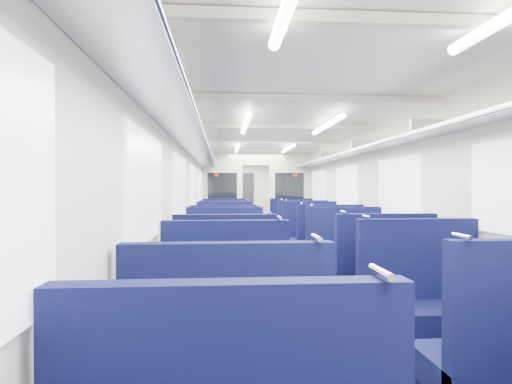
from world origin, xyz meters
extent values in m
cube|color=black|center=(0.00, 0.00, 0.00)|extent=(2.80, 18.00, 0.01)
cube|color=white|center=(0.00, 0.00, 2.35)|extent=(2.80, 18.00, 0.01)
cube|color=beige|center=(-1.40, 0.00, 1.18)|extent=(0.02, 18.00, 2.35)
cube|color=#0F1233|center=(-1.39, 0.00, 0.35)|extent=(0.03, 17.90, 0.70)
cube|color=beige|center=(1.40, 0.00, 1.18)|extent=(0.02, 18.00, 2.35)
cube|color=#0F1233|center=(1.39, 0.00, 0.35)|extent=(0.03, 17.90, 0.70)
cube|color=beige|center=(0.00, 9.00, 1.18)|extent=(2.80, 0.02, 2.35)
cube|color=#B2B5BA|center=(-1.22, 0.00, 1.97)|extent=(0.34, 17.40, 0.04)
cylinder|color=silver|center=(-1.04, 0.00, 1.95)|extent=(0.02, 17.40, 0.02)
cube|color=#B2B5BA|center=(-1.22, -6.00, 2.05)|extent=(0.34, 0.03, 0.14)
cube|color=#B2B5BA|center=(-1.22, -4.00, 2.05)|extent=(0.34, 0.03, 0.14)
cube|color=#B2B5BA|center=(-1.22, -2.00, 2.05)|extent=(0.34, 0.03, 0.14)
cube|color=#B2B5BA|center=(-1.22, 0.00, 2.05)|extent=(0.34, 0.03, 0.14)
cube|color=#B2B5BA|center=(-1.22, 2.00, 2.05)|extent=(0.34, 0.03, 0.14)
cube|color=#B2B5BA|center=(-1.22, 4.00, 2.05)|extent=(0.34, 0.03, 0.14)
cube|color=#B2B5BA|center=(-1.22, 6.00, 2.05)|extent=(0.34, 0.03, 0.14)
cube|color=#B2B5BA|center=(-1.22, 8.00, 2.05)|extent=(0.34, 0.03, 0.14)
cube|color=#B2B5BA|center=(1.22, 0.00, 1.97)|extent=(0.34, 17.40, 0.04)
cylinder|color=silver|center=(1.04, 0.00, 1.95)|extent=(0.02, 17.40, 0.02)
cube|color=#B2B5BA|center=(1.22, -4.00, 2.05)|extent=(0.34, 0.03, 0.14)
cube|color=#B2B5BA|center=(1.22, -2.00, 2.05)|extent=(0.34, 0.03, 0.14)
cube|color=#B2B5BA|center=(1.22, 0.00, 2.05)|extent=(0.34, 0.03, 0.14)
cube|color=#B2B5BA|center=(1.22, 2.00, 2.05)|extent=(0.34, 0.03, 0.14)
cube|color=#B2B5BA|center=(1.22, 4.00, 2.05)|extent=(0.34, 0.03, 0.14)
cube|color=#B2B5BA|center=(1.22, 6.00, 2.05)|extent=(0.34, 0.03, 0.14)
cube|color=#B2B5BA|center=(1.22, 8.00, 2.05)|extent=(0.34, 0.03, 0.14)
cube|color=white|center=(-1.38, -5.20, 1.42)|extent=(0.02, 1.30, 0.75)
cube|color=white|center=(-1.38, -2.90, 1.42)|extent=(0.02, 1.30, 0.75)
cube|color=white|center=(-1.38, -0.60, 1.42)|extent=(0.02, 1.30, 0.75)
cube|color=white|center=(-1.38, 1.70, 1.42)|extent=(0.02, 1.30, 0.75)
cube|color=white|center=(-1.38, 4.50, 1.42)|extent=(0.02, 1.30, 0.75)
cube|color=white|center=(-1.38, 6.80, 1.42)|extent=(0.02, 1.30, 0.75)
cube|color=white|center=(1.38, -2.90, 1.42)|extent=(0.02, 1.30, 0.75)
cube|color=white|center=(1.38, -0.60, 1.42)|extent=(0.02, 1.30, 0.75)
cube|color=white|center=(1.38, 1.70, 1.42)|extent=(0.02, 1.30, 0.75)
cube|color=white|center=(1.38, 4.50, 1.42)|extent=(0.02, 1.30, 0.75)
cube|color=white|center=(1.38, 6.80, 1.42)|extent=(0.02, 1.30, 0.75)
cube|color=silver|center=(0.00, -6.00, 2.31)|extent=(2.70, 0.06, 0.06)
cube|color=silver|center=(0.00, -4.00, 2.31)|extent=(2.70, 0.06, 0.06)
cube|color=silver|center=(0.00, -2.00, 2.31)|extent=(2.70, 0.06, 0.06)
cube|color=silver|center=(0.00, 0.00, 2.31)|extent=(2.70, 0.06, 0.06)
cube|color=silver|center=(0.00, 2.00, 2.31)|extent=(2.70, 0.06, 0.06)
cube|color=silver|center=(0.00, 4.00, 2.31)|extent=(2.70, 0.06, 0.06)
cube|color=silver|center=(0.00, 6.00, 2.31)|extent=(2.70, 0.06, 0.06)
cube|color=silver|center=(0.00, 8.00, 2.31)|extent=(2.70, 0.06, 0.06)
cylinder|color=white|center=(-0.55, -2.50, 2.26)|extent=(0.07, 1.60, 0.07)
cylinder|color=white|center=(-0.55, 1.00, 2.26)|extent=(0.07, 1.60, 0.07)
cylinder|color=white|center=(-0.55, 5.50, 2.26)|extent=(0.07, 1.60, 0.07)
cylinder|color=white|center=(0.55, -2.50, 2.26)|extent=(0.07, 1.60, 0.07)
cylinder|color=white|center=(0.55, 1.00, 2.26)|extent=(0.07, 1.60, 0.07)
cylinder|color=white|center=(0.55, 5.50, 2.26)|extent=(0.07, 1.60, 0.07)
cube|color=black|center=(0.00, 8.94, 1.00)|extent=(0.75, 0.06, 2.00)
cube|color=silver|center=(-0.88, 2.90, 1.18)|extent=(1.05, 0.08, 2.35)
cube|color=black|center=(-0.87, 2.85, 1.40)|extent=(0.76, 0.02, 0.80)
cylinder|color=red|center=(-1.02, 2.84, 1.75)|extent=(0.12, 0.01, 0.12)
cube|color=silver|center=(0.88, 2.90, 1.18)|extent=(1.05, 0.08, 2.35)
cube|color=black|center=(0.87, 2.85, 1.40)|extent=(0.76, 0.02, 0.80)
cylinder|color=red|center=(1.02, 2.84, 1.75)|extent=(0.12, 0.01, 0.12)
cube|color=silver|center=(0.00, 2.90, 2.17)|extent=(0.70, 0.08, 0.35)
cylinder|color=silver|center=(-0.38, -6.98, 1.17)|extent=(0.02, 0.16, 0.02)
cube|color=#0C113E|center=(-0.83, -5.88, 0.36)|extent=(1.06, 0.55, 0.18)
cube|color=#0C113E|center=(-0.83, -6.11, 0.58)|extent=(1.06, 0.10, 1.13)
cylinder|color=silver|center=(-0.38, -6.11, 1.17)|extent=(0.02, 0.16, 0.02)
cylinder|color=silver|center=(0.38, -6.10, 1.17)|extent=(0.02, 0.16, 0.02)
cube|color=#0C113E|center=(-0.83, -4.90, 0.36)|extent=(1.06, 0.55, 0.18)
cube|color=#0C0F33|center=(-0.83, -4.90, 0.14)|extent=(0.97, 0.44, 0.27)
cube|color=#0C113E|center=(-0.83, -4.67, 0.58)|extent=(1.06, 0.10, 1.13)
cylinder|color=silver|center=(-0.38, -4.67, 1.17)|extent=(0.02, 0.16, 0.02)
cube|color=#0C113E|center=(0.83, -4.85, 0.36)|extent=(1.06, 0.55, 0.18)
cube|color=#0C0F33|center=(0.83, -4.85, 0.14)|extent=(0.97, 0.44, 0.27)
cube|color=#0C113E|center=(0.83, -4.62, 0.58)|extent=(1.06, 0.10, 1.13)
cylinder|color=silver|center=(0.38, -4.62, 1.17)|extent=(0.02, 0.16, 0.02)
cube|color=#0C113E|center=(-0.83, -3.66, 0.36)|extent=(1.06, 0.55, 0.18)
cube|color=#0C0F33|center=(-0.83, -3.66, 0.14)|extent=(0.97, 0.44, 0.27)
cube|color=#0C113E|center=(-0.83, -3.88, 0.58)|extent=(1.06, 0.10, 1.13)
cylinder|color=silver|center=(-0.38, -3.88, 1.17)|extent=(0.02, 0.16, 0.02)
cube|color=#0C113E|center=(0.83, -3.68, 0.36)|extent=(1.06, 0.55, 0.18)
cube|color=#0C0F33|center=(0.83, -3.68, 0.14)|extent=(0.97, 0.44, 0.27)
cube|color=#0C113E|center=(0.83, -3.91, 0.58)|extent=(1.06, 0.10, 1.13)
cylinder|color=silver|center=(0.38, -3.91, 1.17)|extent=(0.02, 0.16, 0.02)
cube|color=#0C113E|center=(-0.83, -2.52, 0.36)|extent=(1.06, 0.55, 0.18)
cube|color=#0C0F33|center=(-0.83, -2.52, 0.14)|extent=(0.97, 0.44, 0.27)
cube|color=#0C113E|center=(-0.83, -2.29, 0.58)|extent=(1.06, 0.10, 1.13)
cylinder|color=silver|center=(-0.38, -2.29, 1.17)|extent=(0.02, 0.16, 0.02)
cube|color=#0C113E|center=(0.83, -2.57, 0.36)|extent=(1.06, 0.55, 0.18)
cube|color=#0C0F33|center=(0.83, -2.57, 0.14)|extent=(0.97, 0.44, 0.27)
cube|color=#0C113E|center=(0.83, -2.34, 0.58)|extent=(1.06, 0.10, 1.13)
cylinder|color=silver|center=(0.38, -2.34, 1.17)|extent=(0.02, 0.16, 0.02)
cube|color=#0C113E|center=(-0.83, -1.40, 0.36)|extent=(1.06, 0.55, 0.18)
cube|color=#0C0F33|center=(-0.83, -1.40, 0.14)|extent=(0.97, 0.44, 0.27)
cube|color=#0C113E|center=(-0.83, -1.63, 0.58)|extent=(1.06, 0.10, 1.13)
cylinder|color=silver|center=(-0.38, -1.63, 1.17)|extent=(0.02, 0.16, 0.02)
cube|color=#0C113E|center=(0.83, -1.36, 0.36)|extent=(1.06, 0.55, 0.18)
cube|color=#0C0F33|center=(0.83, -1.36, 0.14)|extent=(0.97, 0.44, 0.27)
cube|color=#0C113E|center=(0.83, -1.58, 0.58)|extent=(1.06, 0.10, 1.13)
cylinder|color=silver|center=(0.38, -1.58, 1.17)|extent=(0.02, 0.16, 0.02)
cube|color=#0C113E|center=(-0.83, -0.25, 0.36)|extent=(1.06, 0.55, 0.18)
cube|color=#0C0F33|center=(-0.83, -0.25, 0.14)|extent=(0.97, 0.44, 0.27)
cube|color=#0C113E|center=(-0.83, -0.03, 0.58)|extent=(1.06, 0.10, 1.13)
cylinder|color=silver|center=(-0.38, -0.03, 1.17)|extent=(0.02, 0.16, 0.02)
cube|color=#0C113E|center=(0.83, -0.20, 0.36)|extent=(1.06, 0.55, 0.18)
cube|color=#0C0F33|center=(0.83, -0.20, 0.14)|extent=(0.97, 0.44, 0.27)
cube|color=#0C113E|center=(0.83, 0.03, 0.58)|extent=(1.06, 0.10, 1.13)
cylinder|color=silver|center=(0.38, 0.03, 1.17)|extent=(0.02, 0.16, 0.02)
cube|color=#0C113E|center=(-0.83, 1.05, 0.36)|extent=(1.06, 0.55, 0.18)
cube|color=#0C0F33|center=(-0.83, 1.05, 0.14)|extent=(0.97, 0.44, 0.27)
cube|color=#0C113E|center=(-0.83, 0.82, 0.58)|extent=(1.06, 0.10, 1.13)
cylinder|color=silver|center=(-0.38, 0.82, 1.17)|extent=(0.02, 0.16, 0.02)
cube|color=#0C113E|center=(0.83, 0.97, 0.36)|extent=(1.06, 0.55, 0.18)
cube|color=#0C0F33|center=(0.83, 0.97, 0.14)|extent=(0.97, 0.44, 0.27)
cube|color=#0C113E|center=(0.83, 0.74, 0.58)|extent=(1.06, 0.10, 1.13)
cylinder|color=silver|center=(0.38, 0.74, 1.17)|extent=(0.02, 0.16, 0.02)
cube|color=#0C113E|center=(-0.83, 2.01, 0.36)|extent=(1.06, 0.55, 0.18)
cube|color=#0C0F33|center=(-0.83, 2.01, 0.14)|extent=(0.97, 0.44, 0.27)
cube|color=#0C113E|center=(-0.83, 2.23, 0.58)|extent=(1.06, 0.10, 1.13)
cylinder|color=silver|center=(-0.38, 2.23, 1.17)|extent=(0.02, 0.16, 0.02)
cube|color=#0C113E|center=(0.83, 2.03, 0.36)|extent=(1.06, 0.55, 0.18)
cube|color=#0C0F33|center=(0.83, 2.03, 0.14)|extent=(0.97, 0.44, 0.27)
cube|color=#0C113E|center=(0.83, 2.25, 0.58)|extent=(1.06, 0.10, 1.13)
cylinder|color=silver|center=(0.38, 2.25, 1.17)|extent=(0.02, 0.16, 0.02)
camera|label=1|loc=(-0.85, -8.22, 1.42)|focal=30.02mm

